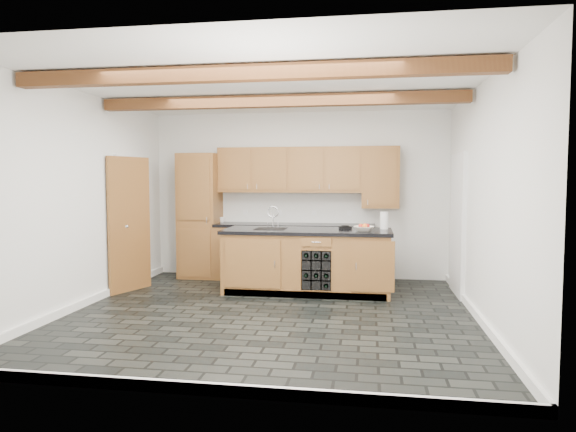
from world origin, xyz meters
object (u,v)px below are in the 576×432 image
object	(u,v)px
kitchen_scale	(345,227)
fruit_bowl	(364,229)
island	(308,261)
paper_towel	(384,221)

from	to	relation	value
kitchen_scale	fruit_bowl	xyz separation A→B (m)	(0.28, -0.28, 0.01)
kitchen_scale	fruit_bowl	distance (m)	0.40
island	fruit_bowl	size ratio (longest dim) A/B	8.53
kitchen_scale	paper_towel	xyz separation A→B (m)	(0.57, 0.07, 0.10)
paper_towel	fruit_bowl	bearing A→B (deg)	-129.54
island	kitchen_scale	bearing A→B (deg)	16.61
kitchen_scale	paper_towel	distance (m)	0.58
island	fruit_bowl	xyz separation A→B (m)	(0.82, -0.12, 0.50)
fruit_bowl	paper_towel	world-z (taller)	paper_towel
island	paper_towel	world-z (taller)	paper_towel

